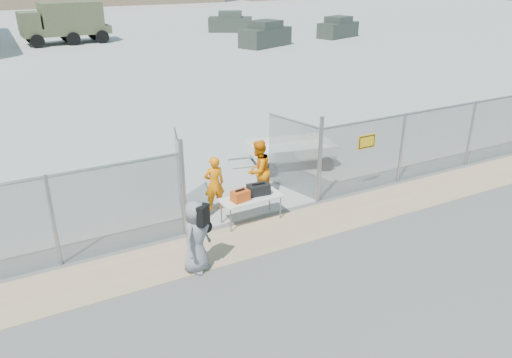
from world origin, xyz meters
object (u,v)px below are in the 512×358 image
security_worker_left (214,184)px  visitor (196,236)px  utility_trailer (291,153)px  security_worker_right (258,170)px  folding_table (251,209)px

security_worker_left → visitor: 2.94m
visitor → utility_trailer: size_ratio=0.47×
security_worker_right → utility_trailer: size_ratio=0.50×
folding_table → visitor: size_ratio=0.98×
folding_table → visitor: 2.60m
visitor → security_worker_right: bearing=3.7°
security_worker_left → security_worker_right: 1.39m
security_worker_left → visitor: visitor is taller
folding_table → security_worker_right: security_worker_right is taller
visitor → security_worker_left: bearing=21.1°
security_worker_right → visitor: 3.88m
security_worker_right → security_worker_left: bearing=-25.2°
folding_table → security_worker_right: 1.48m
visitor → folding_table: bearing=-2.9°
security_worker_right → utility_trailer: bearing=-168.2°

